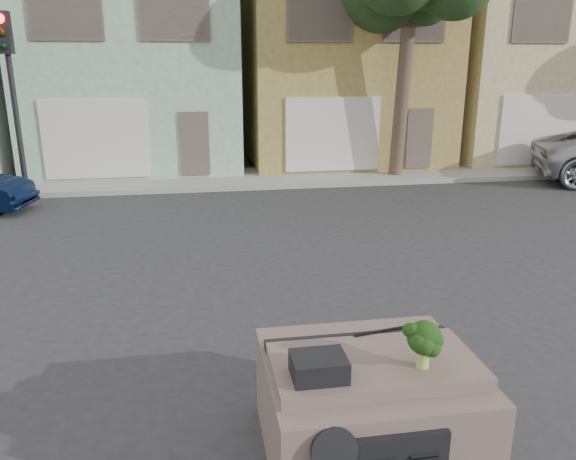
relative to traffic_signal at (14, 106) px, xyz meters
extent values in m
plane|color=#303033|center=(6.50, -9.50, -2.55)|extent=(120.00, 120.00, 0.00)
cube|color=gray|center=(6.50, 1.00, -2.47)|extent=(40.00, 3.00, 0.15)
cube|color=#94BF9A|center=(3.00, 5.00, 1.23)|extent=(7.20, 8.20, 7.55)
cube|color=olive|center=(10.50, 5.00, 1.23)|extent=(7.20, 8.20, 7.55)
cube|color=tan|center=(18.00, 5.00, 1.23)|extent=(7.20, 8.20, 7.55)
cube|color=black|center=(0.00, 0.00, 0.00)|extent=(0.40, 0.40, 5.10)
cube|color=#223D1B|center=(11.50, 0.30, 1.70)|extent=(4.40, 4.00, 8.50)
cube|color=#6D574F|center=(6.50, -12.50, -1.99)|extent=(2.00, 1.80, 1.12)
cube|color=black|center=(5.92, -12.85, -1.33)|extent=(0.48, 0.38, 0.20)
cube|color=black|center=(6.78, -12.12, -1.42)|extent=(0.69, 0.15, 0.02)
cube|color=black|center=(6.88, -12.84, -1.20)|extent=(0.39, 0.39, 0.46)
camera|label=1|loc=(4.94, -17.08, 1.23)|focal=35.00mm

